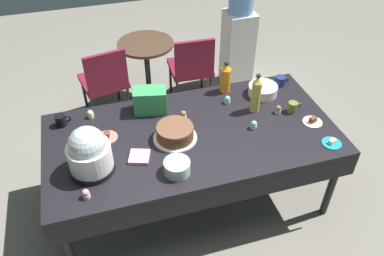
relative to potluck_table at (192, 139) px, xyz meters
name	(u,v)px	position (x,y,z in m)	size (l,w,h in m)	color
ground	(192,197)	(0.00, 0.00, -0.69)	(9.00, 9.00, 0.00)	slate
potluck_table	(192,139)	(0.00, 0.00, 0.00)	(2.20, 1.10, 0.75)	black
frosted_layer_cake	(175,133)	(-0.14, -0.02, 0.12)	(0.33, 0.33, 0.11)	silver
slow_cooker	(89,152)	(-0.76, -0.17, 0.23)	(0.30, 0.30, 0.36)	black
glass_salad_bowl	(177,167)	(-0.21, -0.36, 0.11)	(0.18, 0.18, 0.09)	#B2C6BC
ceramic_snack_bowl	(263,90)	(0.72, 0.32, 0.11)	(0.25, 0.25, 0.09)	silver
dessert_plate_teal	(332,143)	(0.95, -0.41, 0.07)	(0.14, 0.14, 0.04)	teal
dessert_plate_cream	(313,121)	(0.94, -0.15, 0.07)	(0.15, 0.15, 0.05)	beige
dessert_plate_coral	(107,137)	(-0.62, 0.13, 0.07)	(0.16, 0.16, 0.05)	#E07266
cupcake_berry	(254,125)	(0.47, -0.08, 0.09)	(0.05, 0.05, 0.07)	beige
cupcake_cocoa	(86,194)	(-0.82, -0.41, 0.09)	(0.05, 0.05, 0.07)	beige
cupcake_rose	(90,114)	(-0.72, 0.41, 0.09)	(0.05, 0.05, 0.07)	beige
cupcake_vanilla	(183,115)	(-0.01, 0.20, 0.09)	(0.05, 0.05, 0.07)	beige
cupcake_mint	(278,109)	(0.74, 0.05, 0.09)	(0.05, 0.05, 0.07)	beige
cupcake_lemon	(227,100)	(0.39, 0.29, 0.09)	(0.05, 0.05, 0.07)	beige
soda_bottle_orange_juice	(226,78)	(0.43, 0.46, 0.19)	(0.09, 0.09, 0.28)	orange
soda_bottle_ginger_ale	(256,94)	(0.57, 0.13, 0.22)	(0.08, 0.08, 0.34)	gold
coffee_mug_black	(61,120)	(-0.94, 0.38, 0.11)	(0.12, 0.08, 0.09)	black
coffee_mug_navy	(280,81)	(0.93, 0.40, 0.11)	(0.13, 0.09, 0.09)	navy
coffee_mug_olive	(293,107)	(0.85, 0.03, 0.11)	(0.11, 0.07, 0.09)	olive
soda_carton	(150,100)	(-0.24, 0.37, 0.16)	(0.26, 0.16, 0.20)	#338C4C
paper_napkin_stack	(139,157)	(-0.43, -0.15, 0.07)	(0.14, 0.14, 0.02)	pink
maroon_chair_left	(105,79)	(-0.54, 1.35, -0.20)	(0.52, 0.52, 0.85)	maroon
maroon_chair_right	(192,66)	(0.40, 1.35, -0.20)	(0.46, 0.46, 0.85)	maroon
round_cafe_table	(147,61)	(-0.05, 1.57, -0.19)	(0.60, 0.60, 0.72)	#473323
water_cooler	(238,38)	(1.04, 1.63, -0.10)	(0.32, 0.32, 1.24)	silver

